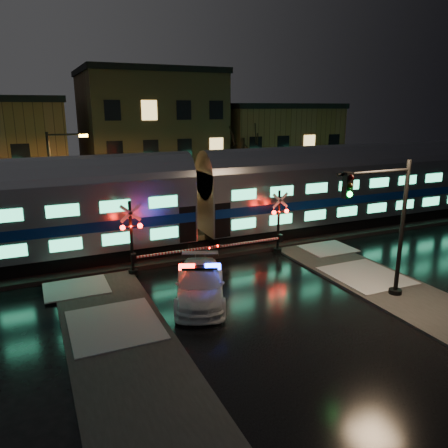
# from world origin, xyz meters

# --- Properties ---
(ground) EXTENTS (120.00, 120.00, 0.00)m
(ground) POSITION_xyz_m (0.00, 0.00, 0.00)
(ground) COLOR black
(ground) RESTS_ON ground
(ballast) EXTENTS (90.00, 4.20, 0.24)m
(ballast) POSITION_xyz_m (0.00, 5.00, 0.12)
(ballast) COLOR black
(ballast) RESTS_ON ground
(sidewalk_left) EXTENTS (4.00, 20.00, 0.12)m
(sidewalk_left) POSITION_xyz_m (-6.50, -6.00, 0.06)
(sidewalk_left) COLOR #2D2D2D
(sidewalk_left) RESTS_ON ground
(sidewalk_right) EXTENTS (4.00, 20.00, 0.12)m
(sidewalk_right) POSITION_xyz_m (6.50, -6.00, 0.06)
(sidewalk_right) COLOR #2D2D2D
(sidewalk_right) RESTS_ON ground
(building_mid) EXTENTS (12.00, 11.00, 11.50)m
(building_mid) POSITION_xyz_m (2.00, 22.50, 5.75)
(building_mid) COLOR brown
(building_mid) RESTS_ON ground
(building_right) EXTENTS (12.00, 10.00, 8.50)m
(building_right) POSITION_xyz_m (15.00, 22.00, 4.25)
(building_right) COLOR brown
(building_right) RESTS_ON ground
(train) EXTENTS (51.00, 3.12, 5.92)m
(train) POSITION_xyz_m (0.09, 5.00, 3.38)
(train) COLOR black
(train) RESTS_ON ballast
(police_car) EXTENTS (4.04, 5.85, 1.74)m
(police_car) POSITION_xyz_m (-2.40, -2.01, 0.79)
(police_car) COLOR white
(police_car) RESTS_ON ground
(crossing_signal_right) EXTENTS (5.49, 0.64, 3.89)m
(crossing_signal_right) POSITION_xyz_m (4.02, 2.30, 1.60)
(crossing_signal_right) COLOR black
(crossing_signal_right) RESTS_ON ground
(crossing_signal_left) EXTENTS (5.68, 0.65, 4.02)m
(crossing_signal_left) POSITION_xyz_m (-4.14, 2.30, 1.66)
(crossing_signal_left) COLOR black
(crossing_signal_left) RESTS_ON ground
(traffic_light) EXTENTS (4.16, 0.73, 6.43)m
(traffic_light) POSITION_xyz_m (5.19, -5.35, 3.42)
(traffic_light) COLOR black
(traffic_light) RESTS_ON ground
(streetlight) EXTENTS (2.42, 0.25, 7.23)m
(streetlight) POSITION_xyz_m (-7.54, 9.00, 4.17)
(streetlight) COLOR black
(streetlight) RESTS_ON ground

